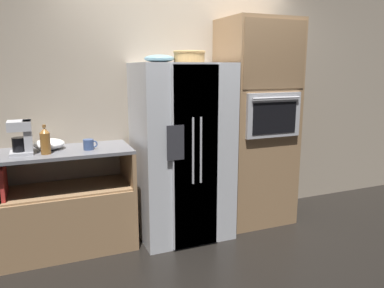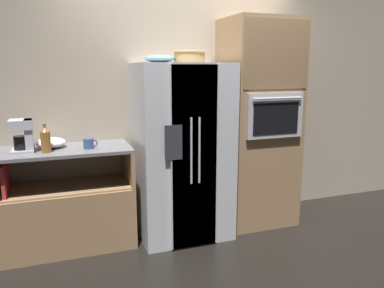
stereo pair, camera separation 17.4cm
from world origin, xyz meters
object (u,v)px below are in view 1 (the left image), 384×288
Objects in this scene: refrigerator at (182,151)px; fruit_bowl at (159,59)px; coffee_maker at (23,136)px; wicker_basket at (189,56)px; bottle_tall at (45,141)px; wall_oven at (256,123)px; mixing_bowl at (49,144)px; mug at (89,145)px.

refrigerator is 6.13× the size of fruit_bowl.
coffee_maker is at bearing 178.39° from fruit_bowl.
wicker_basket reaches higher than bottle_tall.
wall_oven is 7.71× the size of fruit_bowl.
fruit_bowl is at bearing -8.29° from mixing_bowl.
wall_oven is 1.06m from wicker_basket.
fruit_bowl reaches higher than bottle_tall.
mug is at bearing -179.38° from fruit_bowl.
bottle_tall reaches higher than mug.
fruit_bowl is 1.11× the size of bottle_tall.
wicker_basket is at bearing -9.53° from fruit_bowl.
wall_oven is 1.75m from mug.
refrigerator is 1.23m from mixing_bowl.
wall_oven is 7.09× the size of wicker_basket.
fruit_bowl is at bearing 2.50° from bottle_tall.
wicker_basket is 1.07× the size of coffee_maker.
coffee_maker is at bearing 176.89° from wicker_basket.
wicker_basket is at bearing -2.37° from mug.
bottle_tall is 0.95× the size of mixing_bowl.
mug is 0.55m from coffee_maker.
wicker_basket is 1.63m from coffee_maker.
fruit_bowl is (-0.28, 0.05, -0.02)m from wicker_basket.
mug is (-0.67, -0.01, -0.75)m from fruit_bowl.
bottle_tall is at bearing -177.98° from wall_oven.
wall_oven is 7.57× the size of coffee_maker.
fruit_bowl is 1.37m from coffee_maker.
refrigerator is 13.49× the size of mug.
refrigerator is 1.44m from coffee_maker.
coffee_maker is (-2.28, 0.00, 0.02)m from wall_oven.
mug is (0.36, 0.04, -0.07)m from bottle_tall.
wall_oven reaches higher than refrigerator.
mixing_bowl is at bearing 154.87° from mug.
coffee_maker is at bearing -151.55° from mixing_bowl.
mug is at bearing 179.14° from refrigerator.
refrigerator reaches higher than mixing_bowl.
bottle_tall is (-1.24, -0.02, 0.21)m from refrigerator.
bottle_tall is 0.89× the size of coffee_maker.
bottle_tall reaches higher than mixing_bowl.
mixing_bowl is (0.03, 0.19, -0.07)m from bottle_tall.
fruit_bowl is (-1.08, -0.03, 0.67)m from wall_oven.
refrigerator is at bearing -7.83° from mixing_bowl.
bottle_tall is at bearing 179.92° from wicker_basket.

